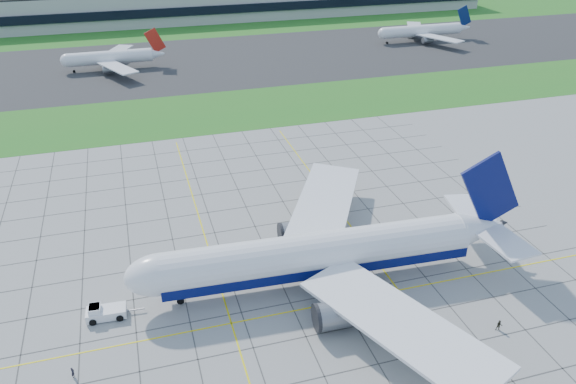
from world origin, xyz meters
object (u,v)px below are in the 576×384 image
(airliner, at_px, (321,254))
(crew_near, at_px, (73,372))
(pushback_tug, at_px, (104,312))
(distant_jet_2, at_px, (423,31))
(crew_far, at_px, (499,326))
(distant_jet_1, at_px, (112,57))

(airliner, bearing_deg, crew_near, -162.56)
(airliner, bearing_deg, pushback_tug, -179.01)
(pushback_tug, height_order, distant_jet_2, distant_jet_2)
(crew_far, distance_m, distant_jet_2, 182.58)
(airliner, xyz_separation_m, pushback_tug, (-34.68, 1.13, -4.65))
(airliner, bearing_deg, distant_jet_2, 59.01)
(pushback_tug, relative_size, crew_near, 5.35)
(pushback_tug, distance_m, crew_far, 59.81)
(pushback_tug, relative_size, crew_far, 4.81)
(pushback_tug, height_order, crew_far, pushback_tug)
(airliner, xyz_separation_m, crew_near, (-38.87, -10.12, -4.91))
(distant_jet_2, bearing_deg, pushback_tug, -132.41)
(pushback_tug, bearing_deg, distant_jet_2, 50.44)
(crew_far, bearing_deg, pushback_tug, -173.28)
(distant_jet_2, bearing_deg, airliner, -123.84)
(crew_near, bearing_deg, distant_jet_2, -23.82)
(crew_far, height_order, distant_jet_1, distant_jet_1)
(distant_jet_2, bearing_deg, crew_far, -114.87)
(pushback_tug, height_order, distant_jet_1, distant_jet_1)
(crew_near, relative_size, distant_jet_2, 0.04)
(pushback_tug, xyz_separation_m, distant_jet_2, (133.23, 145.85, 3.41))
(pushback_tug, bearing_deg, crew_far, -16.45)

